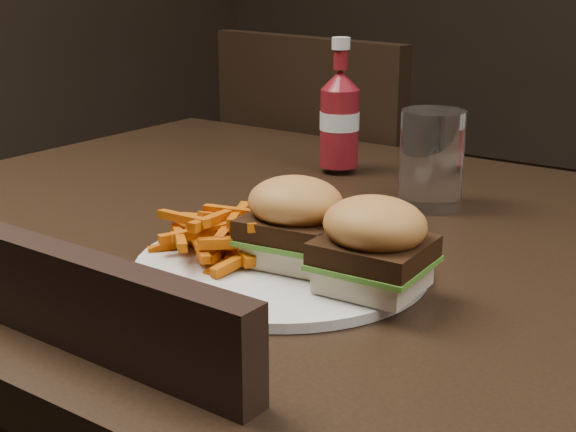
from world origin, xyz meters
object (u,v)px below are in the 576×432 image
Objects in this scene: chair_far at (372,268)px; ketchup_bottle at (339,128)px; dining_table at (366,256)px; plate at (282,266)px; tumbler at (431,160)px.

ketchup_bottle is at bearing 122.48° from chair_far.
chair_far is 4.27× the size of ketchup_bottle.
dining_table is at bearing 127.91° from chair_far.
plate reaches higher than chair_far.
tumbler is at bearing 88.65° from dining_table.
tumbler is at bearing 85.71° from plate.
dining_table is 0.28m from ketchup_bottle.
dining_table is 2.72× the size of chair_far.
chair_far is 1.64× the size of plate.
ketchup_bottle reaches higher than plate.
dining_table is at bearing -91.35° from tumbler.
ketchup_bottle reaches higher than chair_far.
ketchup_bottle and tumbler have the same top height.
chair_far is 0.61m from ketchup_bottle.
ketchup_bottle is 0.90× the size of tumbler.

